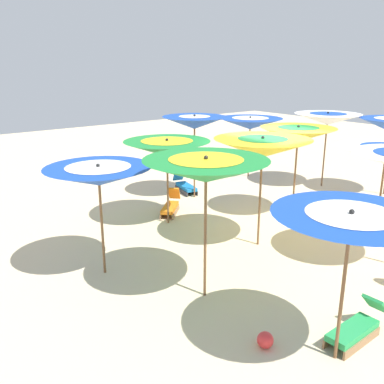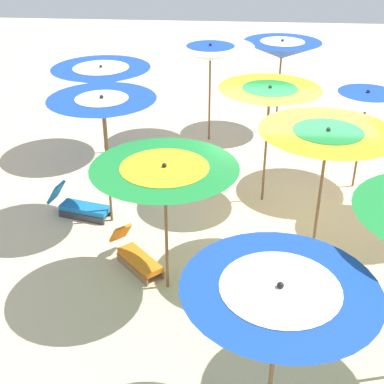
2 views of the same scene
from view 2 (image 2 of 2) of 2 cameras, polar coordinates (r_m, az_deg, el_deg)
ground at (r=10.26m, az=9.21°, el=-3.90°), size 39.23×39.23×0.04m
beach_umbrella_0 at (r=5.44m, az=9.36°, el=-11.52°), size 2.00×2.00×2.22m
beach_umbrella_3 at (r=7.62m, az=-2.96°, el=1.47°), size 2.15×2.15×2.22m
beach_umbrella_4 at (r=8.32m, az=14.34°, el=5.13°), size 2.11×2.11×2.51m
beach_umbrella_6 at (r=9.45m, az=-9.64°, el=8.89°), size 1.91×1.91×2.55m
beach_umbrella_7 at (r=10.24m, az=8.36°, el=10.09°), size 1.95×1.95×2.46m
beach_umbrella_8 at (r=11.34m, az=18.32°, el=9.21°), size 2.29×2.29×2.18m
beach_umbrella_9 at (r=12.65m, az=-9.74°, el=12.27°), size 2.28×2.28×2.19m
beach_umbrella_10 at (r=13.19m, az=1.99°, el=14.77°), size 2.12×2.12×2.49m
beach_umbrella_11 at (r=14.01m, az=9.67°, el=14.91°), size 1.98×1.98×2.44m
lounger_0 at (r=9.04m, az=-5.99°, el=-6.97°), size 1.12×1.07×0.62m
lounger_1 at (r=10.62m, az=-11.93°, el=-1.55°), size 0.65×1.30×0.65m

